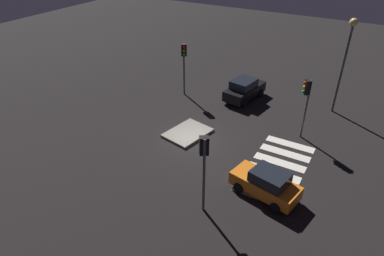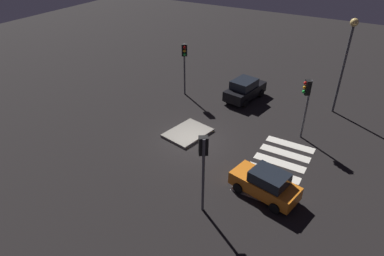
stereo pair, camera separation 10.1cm
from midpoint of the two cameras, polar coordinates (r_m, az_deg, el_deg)
ground_plane at (r=22.98m, az=-0.13°, el=-2.13°), size 80.00×80.00×0.00m
traffic_island at (r=23.63m, az=-0.86°, el=-0.84°), size 3.49×2.89×0.18m
car_orange at (r=18.65m, az=12.27°, el=-9.16°), size 2.32×3.91×1.62m
car_black at (r=28.44m, az=8.76°, el=6.49°), size 4.28×2.45×1.78m
traffic_light_north at (r=27.91m, az=-1.48°, el=11.91°), size 0.53×0.54×4.46m
traffic_light_east at (r=23.02m, az=18.69°, el=5.34°), size 0.54×0.53×4.24m
traffic_light_south at (r=15.93m, az=1.86°, el=-4.79°), size 0.53×0.54×4.36m
street_lamp at (r=26.98m, az=24.64°, el=11.91°), size 0.56×0.56×7.17m
crosswalk_near at (r=21.19m, az=14.02°, el=-6.49°), size 6.45×3.20×0.02m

